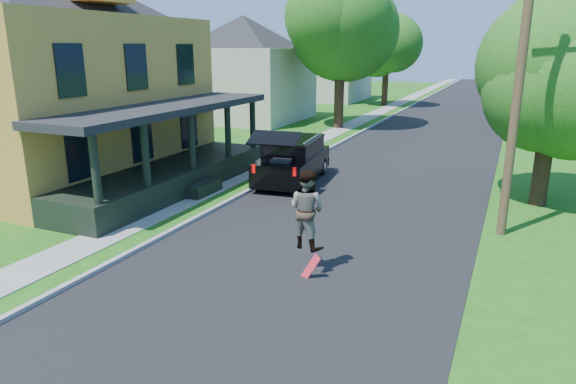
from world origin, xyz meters
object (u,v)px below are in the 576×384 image
at_px(black_suv, 293,160).
at_px(tree_right_near, 554,69).
at_px(skateboarder, 307,209).
at_px(utility_pole_near, 522,58).

height_order(black_suv, tree_right_near, tree_right_near).
relative_size(black_suv, tree_right_near, 0.73).
xyz_separation_m(black_suv, tree_right_near, (8.66, 0.62, 3.56)).
distance_m(skateboarder, tree_right_near, 9.96).
bearing_deg(black_suv, utility_pole_near, -27.25).
height_order(skateboarder, tree_right_near, tree_right_near).
height_order(black_suv, skateboarder, skateboarder).
relative_size(black_suv, utility_pole_near, 0.54).
relative_size(tree_right_near, utility_pole_near, 0.74).
bearing_deg(skateboarder, tree_right_near, -107.35).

